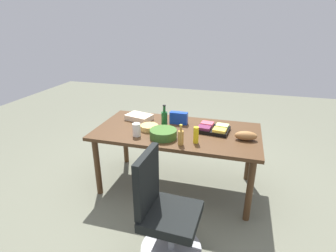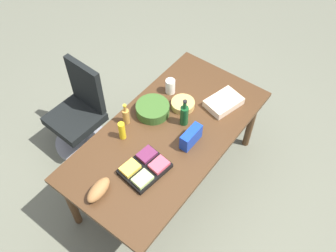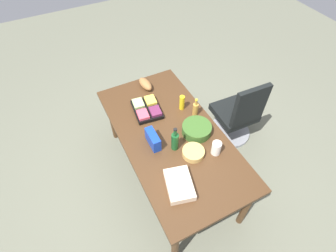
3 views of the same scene
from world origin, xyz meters
name	(u,v)px [view 1 (image 1 of 3)]	position (x,y,z in m)	size (l,w,h in m)	color
ground_plane	(176,185)	(0.00, 0.00, 0.00)	(10.00, 10.00, 0.00)	#686A57
conference_table	(177,136)	(0.00, 0.00, 0.70)	(1.93, 0.98, 0.78)	#482D19
office_chair	(165,218)	(-0.15, 1.03, 0.37)	(0.56, 0.56, 0.99)	gray
mustard_bottle	(196,135)	(-0.27, 0.28, 0.87)	(0.06, 0.06, 0.18)	yellow
fruit_platter	(213,129)	(-0.42, -0.08, 0.81)	(0.39, 0.32, 0.07)	black
bread_loaf	(246,136)	(-0.78, 0.06, 0.83)	(0.24, 0.11, 0.10)	#9B6839
salad_bowl	(163,134)	(0.10, 0.25, 0.83)	(0.30, 0.30, 0.10)	#375E24
mayo_jar	(137,130)	(0.40, 0.28, 0.85)	(0.09, 0.09, 0.15)	white
sheet_cake	(139,117)	(0.56, -0.21, 0.81)	(0.32, 0.22, 0.07)	beige
wine_bottle	(164,119)	(0.17, -0.04, 0.89)	(0.08, 0.08, 0.28)	#144D21
chip_bowl	(149,127)	(0.32, 0.08, 0.81)	(0.21, 0.21, 0.06)	tan
chip_bag_blue	(179,118)	(0.03, -0.21, 0.85)	(0.22, 0.08, 0.15)	#153BAD
dressing_bottle	(181,137)	(-0.13, 0.36, 0.86)	(0.06, 0.06, 0.22)	#BA8738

